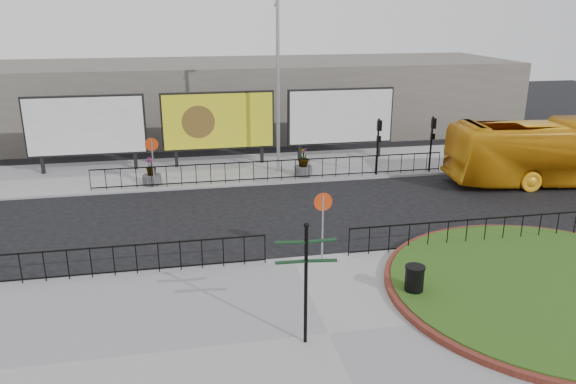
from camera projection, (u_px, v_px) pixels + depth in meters
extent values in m
plane|color=black|center=(292.00, 260.00, 19.91)|extent=(90.00, 90.00, 0.00)
cube|color=gray|center=(328.00, 336.00, 15.22)|extent=(30.00, 10.00, 0.12)
cube|color=gray|center=(249.00, 169.00, 31.08)|extent=(44.00, 6.00, 0.12)
cylinder|color=maroon|center=(553.00, 288.00, 17.49)|extent=(10.40, 10.40, 0.18)
cylinder|color=#234311|center=(553.00, 288.00, 17.48)|extent=(10.00, 10.00, 0.22)
cylinder|color=gray|center=(153.00, 163.00, 27.34)|extent=(0.07, 0.07, 2.40)
cylinder|color=#AB2F0B|center=(152.00, 144.00, 27.05)|extent=(0.64, 0.03, 0.64)
cylinder|color=white|center=(152.00, 144.00, 27.06)|extent=(0.50, 0.03, 0.50)
cylinder|color=gray|center=(323.00, 228.00, 19.31)|extent=(0.07, 0.07, 2.40)
cylinder|color=#AB2F0B|center=(323.00, 202.00, 19.01)|extent=(0.64, 0.03, 0.64)
cylinder|color=white|center=(323.00, 202.00, 19.03)|extent=(0.50, 0.03, 0.50)
cube|color=black|center=(43.00, 164.00, 29.83)|extent=(0.18, 0.18, 1.00)
cube|color=black|center=(136.00, 160.00, 30.71)|extent=(0.18, 0.18, 1.00)
cube|color=black|center=(86.00, 126.00, 29.65)|extent=(6.20, 0.25, 3.20)
cube|color=silver|center=(85.00, 126.00, 29.50)|extent=(6.00, 0.06, 3.00)
cube|color=black|center=(176.00, 158.00, 31.12)|extent=(0.18, 0.18, 1.00)
cube|color=black|center=(262.00, 154.00, 32.00)|extent=(0.18, 0.18, 1.00)
cube|color=black|center=(218.00, 121.00, 30.94)|extent=(6.20, 0.25, 3.20)
cube|color=gold|center=(219.00, 121.00, 30.79)|extent=(6.00, 0.06, 3.00)
cube|color=black|center=(299.00, 152.00, 32.40)|extent=(0.18, 0.18, 1.00)
cube|color=black|center=(378.00, 148.00, 33.28)|extent=(0.18, 0.18, 1.00)
cube|color=black|center=(340.00, 116.00, 32.22)|extent=(6.20, 0.25, 3.20)
cube|color=silver|center=(341.00, 117.00, 32.07)|extent=(6.00, 0.06, 3.00)
cylinder|color=gray|center=(278.00, 88.00, 29.00)|extent=(0.18, 0.18, 9.00)
cylinder|color=black|center=(378.00, 147.00, 29.36)|extent=(0.10, 0.10, 3.00)
cube|color=black|center=(379.00, 126.00, 28.89)|extent=(0.22, 0.18, 0.55)
cube|color=black|center=(379.00, 139.00, 29.11)|extent=(0.20, 0.16, 0.30)
cylinder|color=black|center=(431.00, 144.00, 29.91)|extent=(0.10, 0.10, 3.00)
cube|color=black|center=(434.00, 123.00, 29.44)|extent=(0.22, 0.18, 0.55)
cube|color=black|center=(433.00, 136.00, 29.66)|extent=(0.20, 0.16, 0.30)
cube|color=#625C55|center=(230.00, 98.00, 39.64)|extent=(40.00, 10.00, 5.00)
cylinder|color=black|center=(306.00, 286.00, 14.34)|extent=(0.09, 0.09, 3.25)
sphere|color=black|center=(306.00, 225.00, 13.81)|extent=(0.14, 0.14, 0.14)
cube|color=black|center=(290.00, 242.00, 13.93)|extent=(0.77, 0.24, 0.03)
cube|color=black|center=(322.00, 241.00, 14.03)|extent=(0.76, 0.15, 0.03)
cube|color=black|center=(290.00, 262.00, 14.05)|extent=(0.77, 0.17, 0.03)
cube|color=black|center=(322.00, 261.00, 14.14)|extent=(0.77, 0.24, 0.03)
cylinder|color=black|center=(414.00, 282.00, 17.02)|extent=(0.57, 0.57, 0.95)
cylinder|color=black|center=(415.00, 267.00, 16.86)|extent=(0.61, 0.61, 0.06)
imported|color=orange|center=(565.00, 152.00, 28.23)|extent=(12.02, 4.07, 3.28)
cylinder|color=#4C4C4F|center=(152.00, 180.00, 28.06)|extent=(0.93, 0.93, 0.48)
imported|color=#234311|center=(151.00, 166.00, 27.85)|extent=(0.70, 0.70, 0.89)
cylinder|color=#4C4C4F|center=(303.00, 171.00, 29.57)|extent=(0.94, 0.94, 0.49)
imported|color=#234311|center=(303.00, 157.00, 29.34)|extent=(0.64, 0.64, 1.01)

